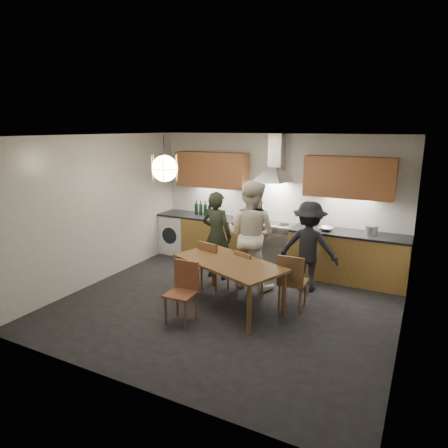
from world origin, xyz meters
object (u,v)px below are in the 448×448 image
at_px(chair_back_left, 212,263).
at_px(chair_front, 183,287).
at_px(person_left, 217,235).
at_px(stock_pot, 372,230).
at_px(person_mid, 251,235).
at_px(mixing_bowl, 326,229).
at_px(dining_table, 229,267).
at_px(person_right, 309,246).
at_px(wine_bottles, 205,209).

xyz_separation_m(chair_back_left, chair_front, (0.14, -1.08, -0.01)).
relative_size(person_left, stock_pot, 7.63).
bearing_deg(chair_front, chair_back_left, 94.34).
height_order(person_left, person_mid, person_mid).
xyz_separation_m(person_left, mixing_bowl, (1.76, 0.90, 0.13)).
xyz_separation_m(dining_table, chair_back_left, (-0.53, 0.40, -0.15)).
xyz_separation_m(dining_table, person_left, (-0.75, 0.99, 0.16)).
bearing_deg(person_left, chair_front, 105.47).
distance_m(person_right, wine_bottles, 2.57).
xyz_separation_m(chair_front, mixing_bowl, (1.40, 2.58, 0.43)).
bearing_deg(dining_table, wine_bottles, 149.21).
bearing_deg(wine_bottles, person_right, -17.31).
relative_size(person_left, mixing_bowl, 6.20).
bearing_deg(dining_table, chair_front, -98.33).
xyz_separation_m(person_right, wine_bottles, (-2.44, 0.76, 0.29)).
xyz_separation_m(mixing_bowl, stock_pot, (0.76, 0.09, 0.04)).
bearing_deg(person_right, wine_bottles, -22.07).
bearing_deg(chair_front, dining_table, 57.49).
bearing_deg(person_right, chair_back_left, 25.27).
xyz_separation_m(person_right, stock_pot, (0.88, 0.77, 0.21)).
relative_size(person_right, wine_bottles, 3.03).
bearing_deg(person_mid, mixing_bowl, -133.11).
relative_size(chair_back_left, person_mid, 0.47).
distance_m(person_left, person_right, 1.65).
bearing_deg(chair_front, person_left, 99.11).
xyz_separation_m(person_mid, person_right, (0.94, 0.29, -0.16)).
xyz_separation_m(chair_back_left, stock_pot, (2.30, 1.58, 0.47)).
bearing_deg(chair_back_left, chair_front, 110.11).
distance_m(chair_front, stock_pot, 3.46).
xyz_separation_m(chair_back_left, person_mid, (0.48, 0.52, 0.43)).
relative_size(chair_front, stock_pot, 4.11).
xyz_separation_m(dining_table, mixing_bowl, (1.01, 1.89, 0.28)).
bearing_deg(chair_front, person_mid, 74.97).
relative_size(chair_back_left, person_left, 0.54).
bearing_deg(person_right, mixing_bowl, -105.00).
height_order(chair_back_left, person_mid, person_mid).
height_order(stock_pot, wine_bottles, wine_bottles).
height_order(person_right, stock_pot, person_right).
bearing_deg(stock_pot, wine_bottles, -179.91).
xyz_separation_m(dining_table, chair_front, (-0.39, -0.69, -0.15)).
height_order(chair_back_left, person_left, person_left).
xyz_separation_m(dining_table, stock_pot, (1.77, 1.98, 0.33)).
relative_size(person_left, person_mid, 0.87).
bearing_deg(person_left, wine_bottles, -47.58).
distance_m(chair_back_left, stock_pot, 2.83).
bearing_deg(person_left, mixing_bowl, -149.68).
height_order(chair_front, person_right, person_right).
relative_size(chair_back_left, chair_front, 1.01).
relative_size(chair_back_left, mixing_bowl, 3.37).
relative_size(dining_table, chair_back_left, 2.20).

